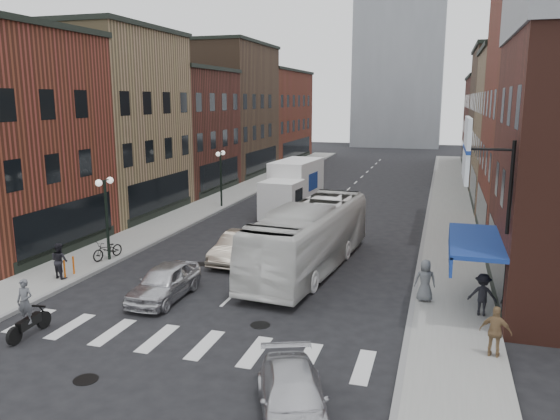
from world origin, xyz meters
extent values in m
plane|color=black|center=(0.00, 0.00, 0.00)|extent=(160.00, 160.00, 0.00)
cube|color=gray|center=(-8.50, 22.00, 0.07)|extent=(3.00, 74.00, 0.15)
cube|color=gray|center=(8.50, 22.00, 0.07)|extent=(3.00, 74.00, 0.15)
cube|color=gray|center=(-7.00, 22.00, 0.00)|extent=(0.20, 74.00, 0.16)
cube|color=gray|center=(7.00, 22.00, 0.00)|extent=(0.20, 74.00, 0.16)
cube|color=silver|center=(0.00, -3.00, 0.00)|extent=(12.00, 2.20, 0.01)
cube|color=black|center=(-10.02, 4.50, 1.60)|extent=(0.08, 7.20, 2.20)
cube|color=olive|center=(-15.00, 14.00, 6.00)|extent=(10.00, 10.00, 12.00)
cube|color=black|center=(-10.02, 14.00, 1.60)|extent=(0.08, 8.00, 2.20)
cube|color=black|center=(-15.00, 14.00, 12.15)|extent=(10.30, 10.20, 0.30)
cube|color=#452018|center=(-15.00, 24.00, 5.00)|extent=(10.00, 10.00, 10.00)
cube|color=black|center=(-10.02, 24.00, 1.60)|extent=(0.08, 8.00, 2.20)
cube|color=black|center=(-15.00, 24.00, 10.15)|extent=(10.30, 10.20, 0.30)
cube|color=#4B3525|center=(-15.00, 35.00, 6.50)|extent=(10.00, 12.00, 13.00)
cube|color=black|center=(-10.02, 35.00, 1.60)|extent=(0.08, 9.60, 2.20)
cube|color=black|center=(-15.00, 35.00, 13.15)|extent=(10.30, 12.20, 0.30)
cube|color=brown|center=(-15.00, 49.00, 5.50)|extent=(10.00, 16.00, 11.00)
cube|color=black|center=(-10.02, 49.00, 1.60)|extent=(0.08, 12.80, 2.20)
cube|color=black|center=(-15.00, 49.00, 11.15)|extent=(10.30, 16.20, 0.30)
cube|color=black|center=(10.02, 4.50, 1.60)|extent=(0.08, 7.20, 2.20)
cube|color=black|center=(10.02, 14.00, 1.60)|extent=(0.08, 8.00, 2.20)
cube|color=olive|center=(15.00, 24.00, 5.50)|extent=(10.00, 10.00, 11.00)
cube|color=black|center=(10.02, 24.00, 1.60)|extent=(0.08, 8.00, 2.20)
cube|color=#4B3525|center=(15.00, 35.00, 6.00)|extent=(10.00, 12.00, 12.00)
cube|color=black|center=(10.02, 35.00, 1.60)|extent=(0.08, 9.60, 2.20)
cube|color=black|center=(15.00, 35.00, 12.15)|extent=(10.30, 12.20, 0.30)
cube|color=#452018|center=(15.00, 49.00, 5.00)|extent=(10.00, 16.00, 10.00)
cube|color=black|center=(10.02, 49.00, 1.60)|extent=(0.08, 12.80, 2.20)
cube|color=black|center=(15.00, 49.00, 10.15)|extent=(10.30, 16.20, 0.30)
cube|color=navy|center=(9.10, 2.50, 2.70)|extent=(1.80, 5.00, 0.15)
cube|color=navy|center=(8.25, 2.50, 2.35)|extent=(0.10, 5.00, 0.70)
cylinder|color=black|center=(9.90, 0.50, 5.00)|extent=(0.12, 0.12, 3.00)
cylinder|color=black|center=(9.20, 0.50, 6.20)|extent=(1.40, 0.08, 0.08)
cube|color=silver|center=(8.50, 0.50, 6.20)|extent=(0.12, 3.00, 2.00)
cylinder|color=black|center=(-7.40, 4.00, 2.00)|extent=(0.14, 0.14, 4.00)
cylinder|color=black|center=(-7.40, 4.00, 4.00)|extent=(0.06, 0.90, 0.06)
sphere|color=white|center=(-7.40, 3.55, 3.95)|extent=(0.32, 0.32, 0.32)
sphere|color=white|center=(-7.40, 4.45, 3.95)|extent=(0.32, 0.32, 0.32)
cylinder|color=black|center=(-7.40, 18.00, 2.00)|extent=(0.14, 0.14, 4.00)
cylinder|color=black|center=(-7.40, 18.00, 4.00)|extent=(0.06, 0.90, 0.06)
sphere|color=white|center=(-7.40, 17.55, 3.95)|extent=(0.32, 0.32, 0.32)
sphere|color=white|center=(-7.40, 18.45, 3.95)|extent=(0.32, 0.32, 0.32)
cylinder|color=#D8590C|center=(-7.60, 1.00, 0.55)|extent=(0.08, 0.08, 0.80)
cylinder|color=#D8590C|center=(-7.60, 1.60, 0.55)|extent=(0.08, 0.08, 0.80)
cube|color=white|center=(-2.10, 15.43, 1.33)|extent=(2.57, 2.75, 2.47)
cube|color=black|center=(-2.10, 15.43, 1.58)|extent=(2.51, 1.57, 1.09)
cube|color=white|center=(-2.10, 19.19, 2.07)|extent=(2.87, 5.32, 2.87)
cube|color=navy|center=(-2.10, 19.19, 2.07)|extent=(2.66, 2.17, 1.19)
cube|color=black|center=(-2.10, 18.99, 0.44)|extent=(2.67, 6.57, 0.35)
cylinder|color=black|center=(-3.24, 15.63, 0.44)|extent=(0.28, 0.89, 0.89)
cylinder|color=black|center=(-0.97, 15.63, 0.44)|extent=(0.28, 0.89, 0.89)
cylinder|color=black|center=(-3.24, 18.99, 0.44)|extent=(0.28, 0.89, 0.89)
cylinder|color=black|center=(-0.97, 18.99, 0.44)|extent=(0.28, 0.89, 0.89)
cylinder|color=black|center=(-3.24, 20.96, 0.44)|extent=(0.28, 0.89, 0.89)
cylinder|color=black|center=(-0.97, 20.96, 0.44)|extent=(0.28, 0.89, 0.89)
cylinder|color=black|center=(-5.07, -3.37, 0.30)|extent=(0.13, 0.60, 0.60)
cylinder|color=black|center=(-5.07, -4.73, 0.30)|extent=(0.13, 0.60, 0.60)
cube|color=black|center=(-5.07, -4.05, 0.50)|extent=(0.33, 1.11, 0.32)
cube|color=black|center=(-5.07, -3.55, 0.87)|extent=(0.50, 0.10, 0.05)
imported|color=#55575C|center=(-5.07, -4.14, 1.25)|extent=(0.58, 0.41, 1.50)
imported|color=silver|center=(2.13, 5.73, 1.54)|extent=(3.66, 11.28, 3.09)
imported|color=silver|center=(-2.44, 0.35, 0.69)|extent=(1.65, 4.08, 1.39)
imported|color=beige|center=(-1.48, 6.00, 0.71)|extent=(1.72, 4.36, 1.41)
imported|color=#BBBBC0|center=(4.62, -6.24, 0.59)|extent=(3.02, 4.40, 1.18)
imported|color=black|center=(-7.50, 4.05, 0.61)|extent=(1.03, 1.87, 0.93)
imported|color=black|center=(-7.80, 0.97, 0.93)|extent=(0.85, 0.63, 1.55)
imported|color=black|center=(9.42, 1.82, 0.92)|extent=(1.03, 0.56, 1.54)
imported|color=olive|center=(9.60, -1.48, 0.94)|extent=(1.00, 0.63, 1.58)
imported|color=#5B5E63|center=(7.41, 2.68, 0.96)|extent=(0.88, 0.65, 1.62)
camera|label=1|loc=(7.79, -17.92, 7.77)|focal=35.00mm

